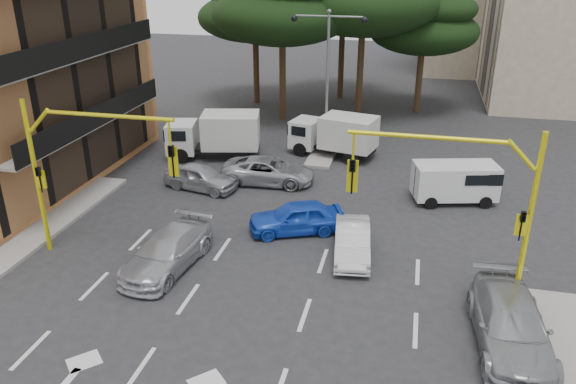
# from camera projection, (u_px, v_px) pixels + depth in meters

# --- Properties ---
(ground) EXTENTS (120.00, 120.00, 0.00)m
(ground) POSITION_uv_depth(u_px,v_px,m) (245.00, 307.00, 18.46)
(ground) COLOR #28282B
(ground) RESTS_ON ground
(median_strip) EXTENTS (1.40, 6.00, 0.15)m
(median_strip) POSITION_uv_depth(u_px,v_px,m) (325.00, 150.00, 32.74)
(median_strip) COLOR gray
(median_strip) RESTS_ON ground
(pine_left_near) EXTENTS (9.15, 9.15, 10.23)m
(pine_left_near) POSITION_uv_depth(u_px,v_px,m) (283.00, 4.00, 35.89)
(pine_left_near) COLOR #382616
(pine_left_near) RESTS_ON ground
(pine_left_far) EXTENTS (8.32, 8.32, 9.30)m
(pine_left_far) POSITION_uv_depth(u_px,v_px,m) (255.00, 8.00, 40.36)
(pine_left_far) COLOR #382616
(pine_left_far) RESTS_ON ground
(pine_right) EXTENTS (7.49, 7.49, 8.37)m
(pine_right) POSITION_uv_depth(u_px,v_px,m) (425.00, 23.00, 38.16)
(pine_right) COLOR #382616
(pine_right) RESTS_ON ground
(signal_mast_right) EXTENTS (5.79, 0.37, 6.00)m
(signal_mast_right) POSITION_uv_depth(u_px,v_px,m) (471.00, 194.00, 17.29)
(signal_mast_right) COLOR yellow
(signal_mast_right) RESTS_ON ground
(signal_mast_left) EXTENTS (5.79, 0.37, 6.00)m
(signal_mast_left) POSITION_uv_depth(u_px,v_px,m) (76.00, 160.00, 20.10)
(signal_mast_left) COLOR yellow
(signal_mast_left) RESTS_ON ground
(street_lamp_center) EXTENTS (4.16, 0.36, 7.77)m
(street_lamp_center) POSITION_uv_depth(u_px,v_px,m) (328.00, 57.00, 30.61)
(street_lamp_center) COLOR slate
(street_lamp_center) RESTS_ON median_strip
(car_white_hatch) EXTENTS (1.75, 3.86, 1.23)m
(car_white_hatch) POSITION_uv_depth(u_px,v_px,m) (352.00, 241.00, 21.33)
(car_white_hatch) COLOR silver
(car_white_hatch) RESTS_ON ground
(car_blue_compact) EXTENTS (4.20, 2.91, 1.33)m
(car_blue_compact) POSITION_uv_depth(u_px,v_px,m) (296.00, 217.00, 23.12)
(car_blue_compact) COLOR blue
(car_blue_compact) RESTS_ON ground
(car_silver_wagon) EXTENTS (2.41, 4.80, 1.34)m
(car_silver_wagon) POSITION_uv_depth(u_px,v_px,m) (167.00, 251.00, 20.50)
(car_silver_wagon) COLOR #B0B2B9
(car_silver_wagon) RESTS_ON ground
(car_silver_cross_a) EXTENTS (4.72, 2.39, 1.28)m
(car_silver_cross_a) POSITION_uv_depth(u_px,v_px,m) (268.00, 171.00, 28.04)
(car_silver_cross_a) COLOR #A7ABB0
(car_silver_cross_a) RESTS_ON ground
(car_silver_cross_b) EXTENTS (3.89, 2.20, 1.25)m
(car_silver_cross_b) POSITION_uv_depth(u_px,v_px,m) (201.00, 177.00, 27.29)
(car_silver_cross_b) COLOR #A5A9AE
(car_silver_cross_b) RESTS_ON ground
(car_silver_parked) EXTENTS (2.33, 5.09, 1.44)m
(car_silver_parked) POSITION_uv_depth(u_px,v_px,m) (511.00, 325.00, 16.38)
(car_silver_parked) COLOR #909498
(car_silver_parked) RESTS_ON ground
(van_white) EXTENTS (4.04, 2.57, 1.87)m
(van_white) POSITION_uv_depth(u_px,v_px,m) (455.00, 183.00, 25.83)
(van_white) COLOR silver
(van_white) RESTS_ON ground
(box_truck_a) EXTENTS (5.52, 3.24, 2.55)m
(box_truck_a) POSITION_uv_depth(u_px,v_px,m) (214.00, 136.00, 31.24)
(box_truck_a) COLOR silver
(box_truck_a) RESTS_ON ground
(box_truck_b) EXTENTS (5.22, 3.14, 2.40)m
(box_truck_b) POSITION_uv_depth(u_px,v_px,m) (334.00, 136.00, 31.50)
(box_truck_b) COLOR silver
(box_truck_b) RESTS_ON ground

